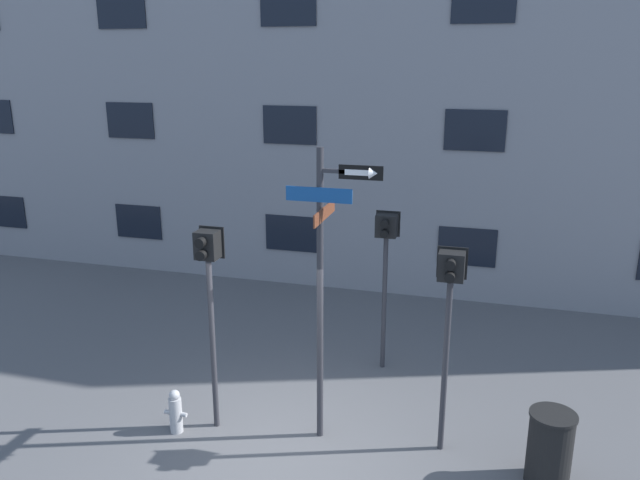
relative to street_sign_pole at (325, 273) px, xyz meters
name	(u,v)px	position (x,y,z in m)	size (l,w,h in m)	color
ground_plane	(283,459)	(-0.40, -0.67, -2.45)	(60.00, 60.00, 0.00)	#515154
building_facade	(385,4)	(-0.40, 6.12, 3.78)	(24.00, 0.63, 12.46)	gray
street_sign_pole	(325,273)	(0.00, 0.00, 0.00)	(1.24, 0.97, 4.09)	#2D2D33
pedestrian_signal_left	(209,277)	(-1.58, -0.18, -0.14)	(0.36, 0.40, 2.97)	#2D2D33
pedestrian_signal_right	(449,297)	(1.61, 0.14, -0.22)	(0.39, 0.40, 2.85)	#2D2D33
pedestrian_signal_across	(386,247)	(0.42, 2.27, -0.28)	(0.40, 0.40, 2.75)	#2D2D33
fire_hydrant	(176,412)	(-2.07, -0.47, -2.13)	(0.34, 0.18, 0.66)	#A5A5A8
trash_bin	(550,448)	(2.96, -0.20, -1.96)	(0.58, 0.58, 0.97)	black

